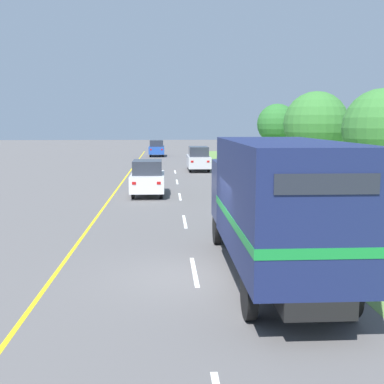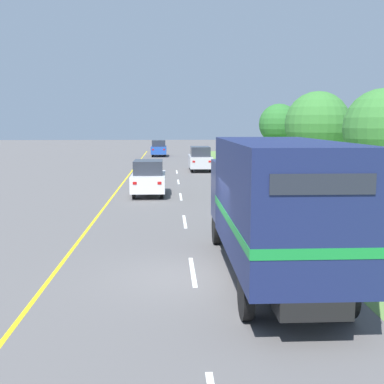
{
  "view_description": "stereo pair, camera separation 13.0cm",
  "coord_description": "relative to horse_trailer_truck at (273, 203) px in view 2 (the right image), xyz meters",
  "views": [
    {
      "loc": [
        -0.74,
        -12.05,
        3.99
      ],
      "look_at": [
        0.3,
        7.14,
        1.2
      ],
      "focal_mm": 45.0,
      "sensor_mm": 36.0,
      "label": 1
    },
    {
      "loc": [
        -0.61,
        -12.05,
        3.99
      ],
      "look_at": [
        0.3,
        7.14,
        1.2
      ],
      "focal_mm": 45.0,
      "sensor_mm": 36.0,
      "label": 2
    }
  ],
  "objects": [
    {
      "name": "lead_car_silver_ahead",
      "position": [
        -0.03,
        28.03,
        -0.98
      ],
      "size": [
        1.8,
        4.54,
        2.01
      ],
      "color": "black",
      "rests_on": "ground"
    },
    {
      "name": "centre_dash_mid_b",
      "position": [
        -1.97,
        13.95,
        -1.99
      ],
      "size": [
        0.12,
        2.6,
        0.01
      ],
      "primitive_type": "cube",
      "color": "white",
      "rests_on": "ground"
    },
    {
      "name": "roadside_tree_far",
      "position": [
        6.69,
        28.78,
        1.85
      ],
      "size": [
        3.36,
        3.36,
        5.55
      ],
      "color": "#4C3823",
      "rests_on": "ground"
    },
    {
      "name": "grass_shoulder",
      "position": [
        11.73,
        19.39,
        -1.99
      ],
      "size": [
        20.0,
        72.3,
        0.01
      ],
      "primitive_type": "cube",
      "color": "#608942",
      "rests_on": "ground"
    },
    {
      "name": "centre_dash_mid_a",
      "position": [
        -1.97,
        7.35,
        -1.99
      ],
      "size": [
        0.12,
        2.6,
        0.01
      ],
      "primitive_type": "cube",
      "color": "white",
      "rests_on": "ground"
    },
    {
      "name": "centre_dash_farthest",
      "position": [
        -1.97,
        27.15,
        -1.99
      ],
      "size": [
        0.12,
        2.6,
        0.01
      ],
      "primitive_type": "cube",
      "color": "white",
      "rests_on": "ground"
    },
    {
      "name": "centre_dash_far",
      "position": [
        -1.97,
        20.55,
        -1.99
      ],
      "size": [
        0.12,
        2.6,
        0.01
      ],
      "primitive_type": "cube",
      "color": "white",
      "rests_on": "ground"
    },
    {
      "name": "highway_sign",
      "position": [
        4.08,
        5.82,
        -0.19
      ],
      "size": [
        2.0,
        0.09,
        2.94
      ],
      "color": "#9E9EA3",
      "rests_on": "ground"
    },
    {
      "name": "horse_trailer_truck",
      "position": [
        0.0,
        0.0,
        0.0
      ],
      "size": [
        2.45,
        8.32,
        3.56
      ],
      "color": "black",
      "rests_on": "ground"
    },
    {
      "name": "roadside_tree_near",
      "position": [
        7.15,
        9.84,
        1.72
      ],
      "size": [
        3.6,
        3.6,
        5.53
      ],
      "color": "brown",
      "rests_on": "ground"
    },
    {
      "name": "edge_line_yellow",
      "position": [
        -5.67,
        19.39,
        -1.99
      ],
      "size": [
        0.12,
        72.3,
        0.01
      ],
      "primitive_type": "cube",
      "color": "yellow",
      "rests_on": "ground"
    },
    {
      "name": "lead_car_white",
      "position": [
        -3.72,
        14.52,
        -1.01
      ],
      "size": [
        1.8,
        3.88,
        1.94
      ],
      "color": "black",
      "rests_on": "ground"
    },
    {
      "name": "centre_dash_near",
      "position": [
        -1.97,
        0.75,
        -1.99
      ],
      "size": [
        0.12,
        2.6,
        0.01
      ],
      "primitive_type": "cube",
      "color": "white",
      "rests_on": "ground"
    },
    {
      "name": "roadside_tree_mid",
      "position": [
        7.21,
        19.82,
        1.91
      ],
      "size": [
        4.24,
        4.24,
        6.02
      ],
      "color": "brown",
      "rests_on": "ground"
    },
    {
      "name": "lead_car_blue_ahead",
      "position": [
        -3.8,
        45.49,
        -1.02
      ],
      "size": [
        1.8,
        4.12,
        1.92
      ],
      "color": "black",
      "rests_on": "ground"
    },
    {
      "name": "ground_plane",
      "position": [
        -1.97,
        0.29,
        -1.99
      ],
      "size": [
        200.0,
        200.0,
        0.0
      ],
      "primitive_type": "plane",
      "color": "#5B5959"
    }
  ]
}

